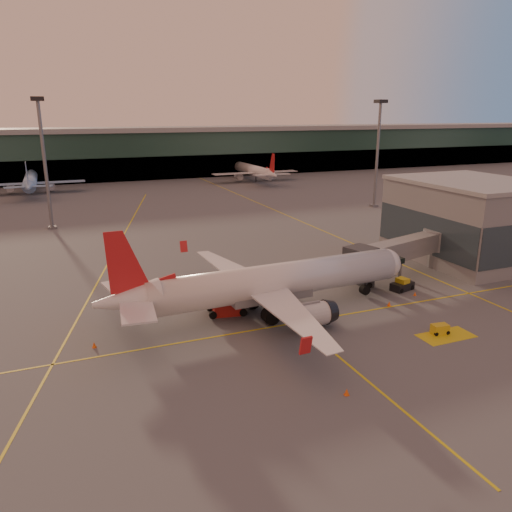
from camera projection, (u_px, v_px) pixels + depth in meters
name	position (u px, v px, depth m)	size (l,w,h in m)	color
ground	(276.00, 349.00, 49.81)	(600.00, 600.00, 0.00)	#4C4F54
taxi_markings	(132.00, 248.00, 86.75)	(100.12, 173.00, 0.01)	gold
terminal	(108.00, 154.00, 173.54)	(400.00, 20.00, 17.60)	#19382D
gate_building	(470.00, 220.00, 79.19)	(18.40, 22.40, 12.60)	slate
mast_west_near	(44.00, 154.00, 97.17)	(2.40, 2.40, 25.60)	slate
mast_east_near	(378.00, 146.00, 120.74)	(2.40, 2.40, 25.60)	slate
main_airplane	(268.00, 283.00, 57.50)	(38.46, 34.62, 11.61)	silver
jet_bridge	(406.00, 250.00, 70.92)	(20.73, 8.42, 5.78)	slate
catering_truck	(224.00, 293.00, 57.86)	(6.05, 3.43, 4.44)	#A51A17
gpu_cart	(440.00, 329.00, 53.16)	(1.91, 1.28, 1.05)	gold
pushback_tug	(402.00, 285.00, 66.21)	(3.47, 2.42, 1.62)	black
cone_nose	(415.00, 294.00, 64.26)	(0.38, 0.38, 0.48)	#F1570C
cone_tail	(94.00, 345.00, 50.09)	(0.46, 0.46, 0.59)	#F1570C
cone_wing_right	(347.00, 392.00, 41.67)	(0.46, 0.46, 0.59)	#F1570C
cone_wing_left	(221.00, 272.00, 73.19)	(0.41, 0.41, 0.52)	#F1570C
cone_fwd	(389.00, 304.00, 60.82)	(0.47, 0.47, 0.60)	#F1570C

